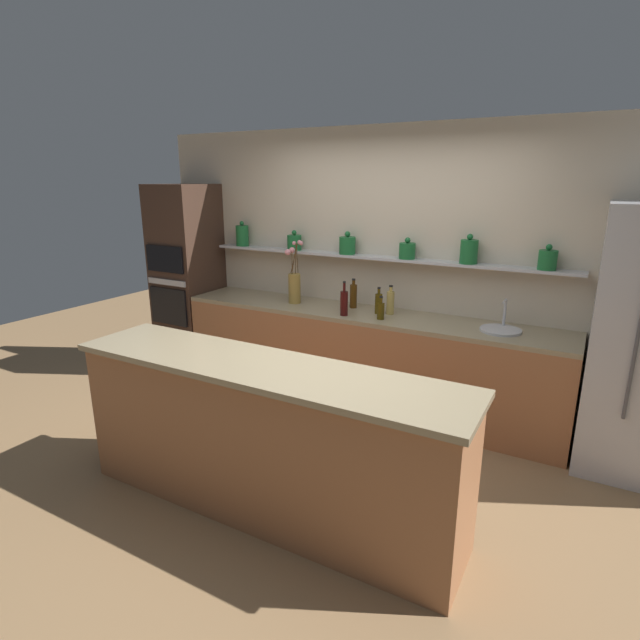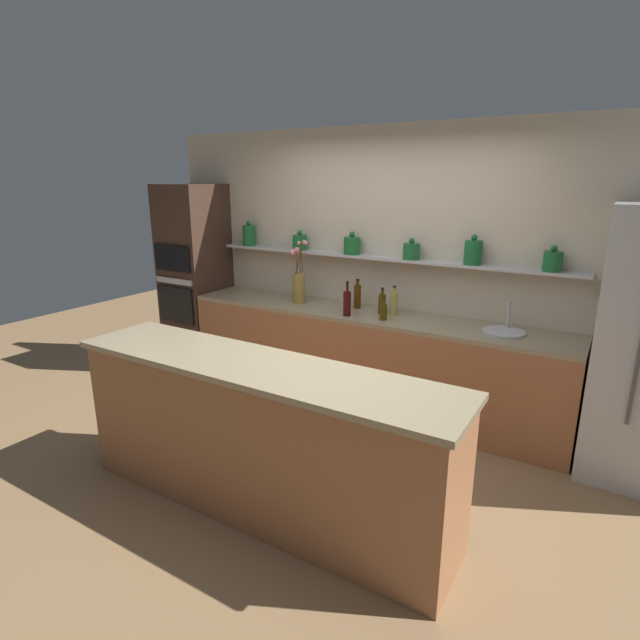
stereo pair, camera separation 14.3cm
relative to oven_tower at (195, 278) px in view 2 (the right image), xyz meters
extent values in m
plane|color=olive|center=(2.30, -1.24, -1.03)|extent=(12.00, 12.00, 0.00)
cube|color=beige|center=(2.30, 0.36, 0.27)|extent=(5.20, 0.10, 2.60)
cube|color=#B7B7BC|center=(2.17, 0.22, 0.37)|extent=(3.60, 0.18, 0.02)
cylinder|color=#19602D|center=(0.63, 0.21, 0.50)|extent=(0.14, 0.14, 0.22)
sphere|color=#19602D|center=(0.63, 0.21, 0.63)|extent=(0.05, 0.05, 0.05)
cylinder|color=#19602D|center=(1.30, 0.21, 0.46)|extent=(0.14, 0.14, 0.15)
sphere|color=#19602D|center=(1.30, 0.21, 0.56)|extent=(0.05, 0.05, 0.05)
cylinder|color=#19602D|center=(1.90, 0.21, 0.47)|extent=(0.16, 0.16, 0.16)
sphere|color=#19602D|center=(1.90, 0.21, 0.58)|extent=(0.05, 0.05, 0.05)
cylinder|color=#19602D|center=(2.50, 0.21, 0.46)|extent=(0.15, 0.15, 0.14)
sphere|color=#19602D|center=(2.50, 0.21, 0.55)|extent=(0.05, 0.05, 0.05)
cylinder|color=#19602D|center=(3.05, 0.21, 0.49)|extent=(0.15, 0.15, 0.20)
sphere|color=#19602D|center=(3.05, 0.21, 0.61)|extent=(0.05, 0.05, 0.05)
cylinder|color=#19602D|center=(3.67, 0.21, 0.46)|extent=(0.14, 0.14, 0.16)
sphere|color=#19602D|center=(3.67, 0.21, 0.57)|extent=(0.05, 0.05, 0.05)
cube|color=#99603D|center=(2.17, 0.00, -0.59)|extent=(3.70, 0.62, 0.88)
cube|color=gray|center=(2.17, 0.00, -0.13)|extent=(3.70, 0.62, 0.04)
cube|color=#99603D|center=(2.30, -1.79, -0.54)|extent=(2.61, 0.55, 0.98)
cube|color=gray|center=(2.30, -1.79, -0.03)|extent=(2.67, 0.61, 0.04)
cube|color=#3D281E|center=(0.00, 0.00, 0.00)|extent=(0.61, 0.62, 2.07)
cube|color=black|center=(0.00, -0.32, -0.25)|extent=(0.51, 0.02, 0.40)
cube|color=black|center=(0.00, -0.32, 0.27)|extent=(0.51, 0.02, 0.28)
cube|color=#B7B7BC|center=(0.00, -0.32, 0.02)|extent=(0.53, 0.02, 0.06)
cylinder|color=olive|center=(1.42, 0.01, 0.03)|extent=(0.12, 0.12, 0.29)
cylinder|color=#4C3319|center=(1.43, 0.02, 0.34)|extent=(0.03, 0.03, 0.31)
sphere|color=pink|center=(1.46, 0.05, 0.49)|extent=(0.04, 0.04, 0.04)
cylinder|color=#4C3319|center=(1.40, 0.00, 0.29)|extent=(0.02, 0.03, 0.22)
sphere|color=pink|center=(1.37, -0.02, 0.40)|extent=(0.06, 0.06, 0.06)
cylinder|color=#4C3319|center=(1.41, 0.02, 0.30)|extent=(0.03, 0.04, 0.23)
sphere|color=pink|center=(1.37, 0.04, 0.41)|extent=(0.06, 0.06, 0.06)
cylinder|color=#4C3319|center=(1.45, 0.02, 0.33)|extent=(0.03, 0.07, 0.30)
sphere|color=pink|center=(1.49, 0.04, 0.49)|extent=(0.04, 0.04, 0.04)
cylinder|color=#4C3319|center=(1.41, 0.02, 0.33)|extent=(0.07, 0.04, 0.29)
sphere|color=pink|center=(1.39, 0.05, 0.48)|extent=(0.04, 0.04, 0.04)
cylinder|color=#B7B7BC|center=(3.41, 0.00, -0.10)|extent=(0.33, 0.33, 0.02)
cylinder|color=#B7B7BC|center=(3.41, 0.13, 0.02)|extent=(0.02, 0.02, 0.22)
cylinder|color=#B7B7BC|center=(3.41, 0.07, 0.13)|extent=(0.02, 0.12, 0.02)
cylinder|color=#380C0C|center=(2.07, -0.18, 0.00)|extent=(0.07, 0.07, 0.22)
cylinder|color=#380C0C|center=(2.07, -0.18, 0.15)|extent=(0.02, 0.02, 0.08)
cylinder|color=black|center=(2.07, -0.18, 0.20)|extent=(0.03, 0.03, 0.01)
cylinder|color=#47380A|center=(2.31, 0.04, -0.02)|extent=(0.07, 0.07, 0.18)
cylinder|color=#47380A|center=(2.31, 0.04, 0.10)|extent=(0.03, 0.03, 0.05)
cylinder|color=black|center=(2.31, 0.04, 0.13)|extent=(0.03, 0.03, 0.01)
cylinder|color=tan|center=(2.42, 0.07, -0.01)|extent=(0.07, 0.07, 0.21)
cylinder|color=tan|center=(2.42, 0.07, 0.12)|extent=(0.03, 0.03, 0.04)
cylinder|color=black|center=(2.42, 0.07, 0.15)|extent=(0.03, 0.03, 0.01)
cylinder|color=#4C2D0C|center=(2.02, 0.12, 0.00)|extent=(0.07, 0.07, 0.23)
cylinder|color=#4C2D0C|center=(2.02, 0.12, 0.14)|extent=(0.03, 0.03, 0.04)
cylinder|color=black|center=(2.02, 0.12, 0.16)|extent=(0.03, 0.03, 0.01)
cylinder|color=#47380A|center=(2.41, -0.13, -0.04)|extent=(0.06, 0.06, 0.15)
cylinder|color=#47380A|center=(2.41, -0.13, 0.06)|extent=(0.03, 0.03, 0.05)
cylinder|color=black|center=(2.41, -0.13, 0.09)|extent=(0.03, 0.03, 0.01)
cylinder|color=maroon|center=(1.97, -0.01, -0.05)|extent=(0.05, 0.05, 0.13)
cylinder|color=maroon|center=(1.97, -0.01, 0.04)|extent=(0.03, 0.03, 0.04)
cylinder|color=black|center=(1.97, -0.01, 0.06)|extent=(0.03, 0.03, 0.01)
camera|label=1|loc=(4.01, -4.12, 1.09)|focal=28.00mm
camera|label=2|loc=(4.14, -4.05, 1.09)|focal=28.00mm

